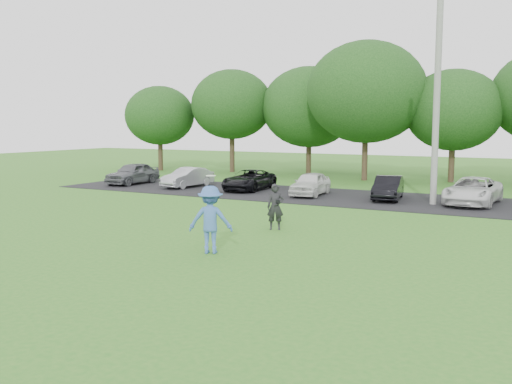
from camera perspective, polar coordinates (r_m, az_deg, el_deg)
ground at (r=16.23m, az=-5.90°, el=-5.88°), size 100.00×100.00×0.00m
parking_lot at (r=27.78m, az=9.33°, el=-0.56°), size 32.00×6.50×0.03m
utility_pole at (r=26.09m, az=17.64°, el=9.10°), size 0.28×0.28×9.44m
frisbee_player at (r=15.76m, az=-4.57°, el=-2.77°), size 1.39×1.14×2.19m
camera_bystander at (r=19.18m, az=1.96°, el=-1.50°), size 0.67×0.57×1.55m
parked_cars at (r=27.76m, az=9.71°, el=0.65°), size 28.30×4.71×1.25m
tree_row at (r=36.61m, az=16.81°, el=8.70°), size 42.39×9.85×8.64m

